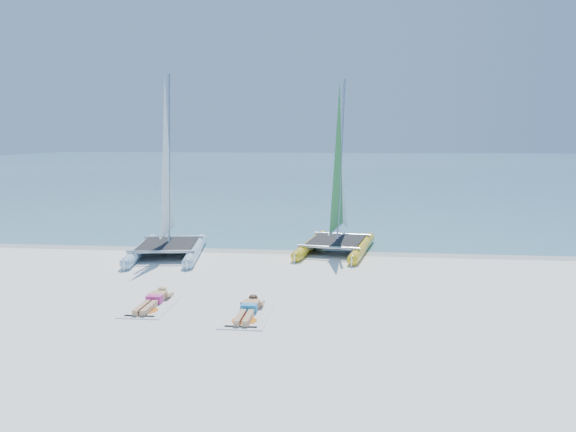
% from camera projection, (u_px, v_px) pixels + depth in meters
% --- Properties ---
extents(ground, '(140.00, 140.00, 0.00)m').
position_uv_depth(ground, '(275.00, 293.00, 14.57)').
color(ground, white).
rests_on(ground, ground).
extents(sea, '(140.00, 115.00, 0.01)m').
position_uv_depth(sea, '(336.00, 166.00, 76.55)').
color(sea, '#72B1BF').
rests_on(sea, ground).
extents(wet_sand_strip, '(140.00, 1.40, 0.01)m').
position_uv_depth(wet_sand_strip, '(295.00, 250.00, 19.98)').
color(wet_sand_strip, beige).
rests_on(wet_sand_strip, ground).
extents(catamaran_blue, '(2.94, 4.97, 6.39)m').
position_uv_depth(catamaran_blue, '(167.00, 199.00, 18.97)').
color(catamaran_blue, '#A2BFD5').
rests_on(catamaran_blue, ground).
extents(catamaran_yellow, '(2.92, 5.05, 6.28)m').
position_uv_depth(catamaran_yellow, '(339.00, 194.00, 19.97)').
color(catamaran_yellow, yellow).
rests_on(catamaran_yellow, ground).
extents(towel_a, '(1.00, 1.85, 0.02)m').
position_uv_depth(towel_a, '(151.00, 306.00, 13.37)').
color(towel_a, white).
rests_on(towel_a, ground).
extents(sunbather_a, '(0.37, 1.73, 0.26)m').
position_uv_depth(sunbather_a, '(154.00, 300.00, 13.55)').
color(sunbather_a, tan).
rests_on(sunbather_a, towel_a).
extents(towel_b, '(1.00, 1.85, 0.02)m').
position_uv_depth(towel_b, '(247.00, 316.00, 12.66)').
color(towel_b, white).
rests_on(towel_b, ground).
extents(sunbather_b, '(0.37, 1.73, 0.26)m').
position_uv_depth(sunbather_b, '(249.00, 309.00, 12.83)').
color(sunbather_b, tan).
rests_on(sunbather_b, towel_b).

